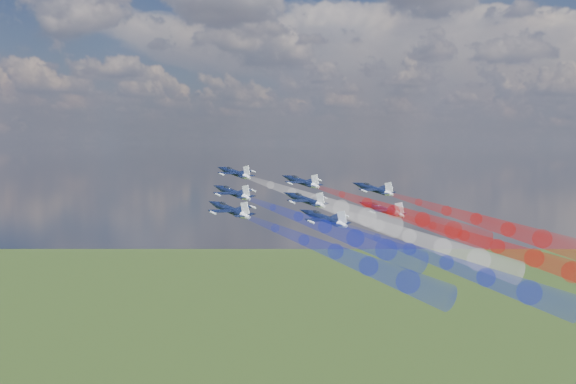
% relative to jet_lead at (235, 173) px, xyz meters
% --- Properties ---
extents(jet_lead, '(15.60, 14.00, 5.99)m').
position_rel_jet_lead_xyz_m(jet_lead, '(0.00, 0.00, 0.00)').
color(jet_lead, black).
extents(trail_lead, '(41.11, 19.12, 12.03)m').
position_rel_jet_lead_xyz_m(trail_lead, '(24.54, -9.33, -4.89)').
color(trail_lead, white).
extents(jet_inner_left, '(15.60, 14.00, 5.99)m').
position_rel_jet_lead_xyz_m(jet_inner_left, '(8.34, -15.66, -3.37)').
color(jet_inner_left, black).
extents(trail_inner_left, '(41.11, 19.12, 12.03)m').
position_rel_jet_lead_xyz_m(trail_inner_left, '(32.88, -24.99, -8.26)').
color(trail_inner_left, '#1623C3').
extents(jet_inner_right, '(15.60, 14.00, 5.99)m').
position_rel_jet_lead_xyz_m(jet_inner_right, '(15.92, 3.01, -1.87)').
color(jet_inner_right, black).
extents(trail_inner_right, '(41.11, 19.12, 12.03)m').
position_rel_jet_lead_xyz_m(trail_inner_right, '(40.46, -6.31, -6.77)').
color(trail_inner_right, red).
extents(jet_outer_left, '(15.60, 14.00, 5.99)m').
position_rel_jet_lead_xyz_m(jet_outer_left, '(15.41, -29.19, -5.47)').
color(jet_outer_left, black).
extents(trail_outer_left, '(41.11, 19.12, 12.03)m').
position_rel_jet_lead_xyz_m(trail_outer_left, '(39.96, -38.52, -10.37)').
color(trail_outer_left, '#1623C3').
extents(jet_center_third, '(15.60, 14.00, 5.99)m').
position_rel_jet_lead_xyz_m(jet_center_third, '(22.69, -10.55, -4.78)').
color(jet_center_third, black).
extents(trail_center_third, '(41.11, 19.12, 12.03)m').
position_rel_jet_lead_xyz_m(trail_center_third, '(47.23, -19.88, -9.68)').
color(trail_center_third, white).
extents(jet_outer_right, '(15.60, 14.00, 5.99)m').
position_rel_jet_lead_xyz_m(jet_outer_right, '(31.03, 10.25, -3.60)').
color(jet_outer_right, black).
extents(trail_outer_right, '(41.11, 19.12, 12.03)m').
position_rel_jet_lead_xyz_m(trail_outer_right, '(55.58, 0.92, -8.49)').
color(trail_outer_right, red).
extents(jet_rear_left, '(15.60, 14.00, 5.99)m').
position_rel_jet_lead_xyz_m(jet_rear_left, '(31.40, -21.52, -7.14)').
color(jet_rear_left, black).
extents(trail_rear_left, '(41.11, 19.12, 12.03)m').
position_rel_jet_lead_xyz_m(trail_rear_left, '(55.94, -30.85, -12.03)').
color(trail_rear_left, '#1623C3').
extents(jet_rear_right, '(15.60, 14.00, 5.99)m').
position_rel_jet_lead_xyz_m(jet_rear_right, '(36.81, -1.97, -7.00)').
color(jet_rear_right, black).
extents(trail_rear_right, '(41.11, 19.12, 12.03)m').
position_rel_jet_lead_xyz_m(trail_rear_right, '(61.36, -11.30, -11.89)').
color(trail_rear_right, red).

